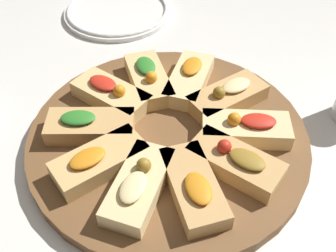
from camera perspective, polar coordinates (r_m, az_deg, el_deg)
name	(u,v)px	position (r m, az deg, el deg)	size (l,w,h in m)	color
ground_plane	(168,142)	(0.63, 0.00, -2.30)	(3.00, 3.00, 0.00)	silver
serving_board	(168,137)	(0.62, 0.00, -1.61)	(0.43, 0.43, 0.02)	brown
focaccia_slice_0	(139,185)	(0.53, -4.27, -8.54)	(0.14, 0.10, 0.04)	#E5C689
focaccia_slice_1	(194,187)	(0.53, 3.75, -8.79)	(0.12, 0.14, 0.04)	tan
focaccia_slice_2	(237,160)	(0.56, 9.93, -4.91)	(0.06, 0.13, 0.04)	tan
focaccia_slice_3	(246,128)	(0.61, 11.28, -0.31)	(0.12, 0.14, 0.04)	#E5C689
focaccia_slice_4	(228,96)	(0.65, 8.66, 4.26)	(0.14, 0.10, 0.04)	tan
focaccia_slice_5	(189,79)	(0.69, 3.11, 6.84)	(0.14, 0.10, 0.04)	#E5C689
focaccia_slice_6	(148,79)	(0.68, -2.85, 6.89)	(0.12, 0.14, 0.04)	#DBB775
focaccia_slice_7	(110,95)	(0.66, -8.39, 4.47)	(0.06, 0.13, 0.04)	#DBB775
focaccia_slice_8	(90,126)	(0.61, -11.28, 0.04)	(0.13, 0.14, 0.04)	tan
focaccia_slice_9	(99,161)	(0.56, -9.97, -5.01)	(0.14, 0.09, 0.04)	tan
plate_right	(118,11)	(0.95, -7.32, 16.23)	(0.24, 0.24, 0.02)	white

